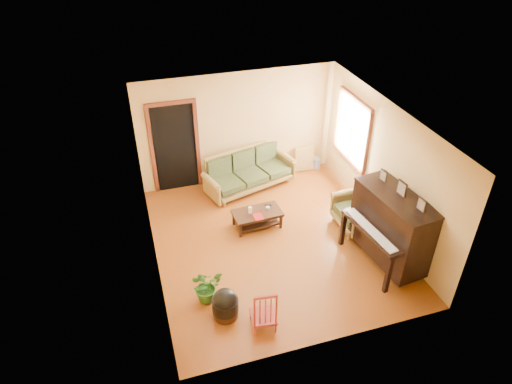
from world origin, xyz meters
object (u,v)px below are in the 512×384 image
object	(u,v)px
footstool	(225,307)
ceramic_crock	(316,163)
red_chair	(263,307)
piano	(391,229)
potted_plant	(206,286)
armchair	(357,208)
coffee_table	(257,219)
sofa	(250,171)

from	to	relation	value
footstool	ceramic_crock	size ratio (longest dim) A/B	1.58
red_chair	ceramic_crock	size ratio (longest dim) A/B	3.07
piano	footstool	xyz separation A→B (m)	(-3.20, -0.46, -0.51)
ceramic_crock	potted_plant	size ratio (longest dim) A/B	0.47
armchair	red_chair	bearing A→B (deg)	-146.77
piano	coffee_table	bearing A→B (deg)	133.76
sofa	piano	distance (m)	3.54
armchair	potted_plant	xyz separation A→B (m)	(-3.32, -1.05, -0.17)
coffee_table	footstool	size ratio (longest dim) A/B	2.27
piano	potted_plant	distance (m)	3.44
coffee_table	sofa	bearing A→B (deg)	79.57
red_chair	footstool	bearing A→B (deg)	151.23
armchair	ceramic_crock	distance (m)	2.42
ceramic_crock	armchair	bearing A→B (deg)	-93.67
piano	footstool	size ratio (longest dim) A/B	3.75
armchair	sofa	bearing A→B (deg)	126.65
armchair	footstool	distance (m)	3.46
armchair	footstool	size ratio (longest dim) A/B	2.17
armchair	piano	world-z (taller)	piano
footstool	potted_plant	world-z (taller)	potted_plant
footstool	sofa	bearing A→B (deg)	67.61
red_chair	ceramic_crock	xyz separation A→B (m)	(2.74, 4.26, -0.28)
red_chair	coffee_table	bearing A→B (deg)	81.50
coffee_table	red_chair	bearing A→B (deg)	-105.10
footstool	red_chair	distance (m)	0.68
piano	sofa	bearing A→B (deg)	112.74
footstool	coffee_table	bearing A→B (deg)	60.48
coffee_table	piano	xyz separation A→B (m)	(2.01, -1.64, 0.53)
armchair	piano	xyz separation A→B (m)	(0.09, -1.04, 0.24)
sofa	armchair	world-z (taller)	armchair
red_chair	sofa	bearing A→B (deg)	83.19
coffee_table	ceramic_crock	world-z (taller)	coffee_table
piano	red_chair	size ratio (longest dim) A/B	1.93
armchair	footstool	xyz separation A→B (m)	(-3.11, -1.50, -0.26)
footstool	ceramic_crock	distance (m)	5.07
piano	ceramic_crock	world-z (taller)	piano
coffee_table	potted_plant	size ratio (longest dim) A/B	1.67
armchair	potted_plant	distance (m)	3.49
red_chair	potted_plant	xyz separation A→B (m)	(-0.73, 0.82, -0.13)
armchair	footstool	world-z (taller)	armchair
piano	red_chair	world-z (taller)	piano
armchair	potted_plant	bearing A→B (deg)	-165.07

